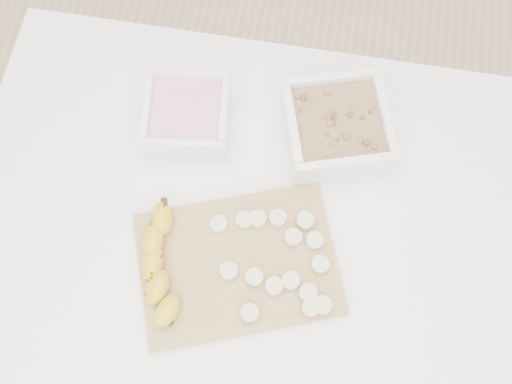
% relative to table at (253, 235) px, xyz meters
% --- Properties ---
extents(ground, '(3.50, 3.50, 0.00)m').
position_rel_table_xyz_m(ground, '(0.00, 0.00, -0.65)').
color(ground, '#C6AD89').
rests_on(ground, ground).
extents(table, '(1.00, 0.70, 0.75)m').
position_rel_table_xyz_m(table, '(0.00, 0.00, 0.00)').
color(table, white).
rests_on(table, ground).
extents(bowl_yogurt, '(0.16, 0.16, 0.07)m').
position_rel_table_xyz_m(bowl_yogurt, '(-0.14, 0.16, 0.13)').
color(bowl_yogurt, white).
rests_on(bowl_yogurt, table).
extents(bowl_granola, '(0.21, 0.21, 0.08)m').
position_rel_table_xyz_m(bowl_granola, '(0.11, 0.17, 0.14)').
color(bowl_granola, white).
rests_on(bowl_granola, table).
extents(cutting_board, '(0.37, 0.32, 0.01)m').
position_rel_table_xyz_m(cutting_board, '(-0.01, -0.08, 0.10)').
color(cutting_board, '#AB854C').
rests_on(cutting_board, table).
extents(banana, '(0.07, 0.20, 0.03)m').
position_rel_table_xyz_m(banana, '(-0.13, -0.11, 0.13)').
color(banana, gold).
rests_on(banana, cutting_board).
extents(banana_slices, '(0.21, 0.19, 0.02)m').
position_rel_table_xyz_m(banana_slices, '(0.05, -0.07, 0.12)').
color(banana_slices, beige).
rests_on(banana_slices, cutting_board).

